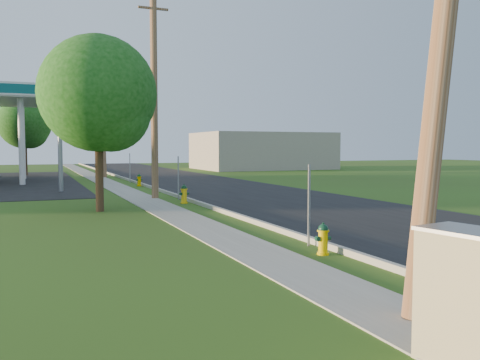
% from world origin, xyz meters
% --- Properties ---
extents(ground_plane, '(140.00, 140.00, 0.00)m').
position_xyz_m(ground_plane, '(0.00, 0.00, 0.00)').
color(ground_plane, '#324917').
rests_on(ground_plane, ground).
extents(road, '(8.00, 120.00, 0.02)m').
position_xyz_m(road, '(4.50, 10.00, 0.01)').
color(road, black).
rests_on(road, ground).
extents(curb, '(0.15, 120.00, 0.15)m').
position_xyz_m(curb, '(0.50, 10.00, 0.07)').
color(curb, '#A29F94').
rests_on(curb, ground).
extents(sidewalk, '(1.50, 120.00, 0.03)m').
position_xyz_m(sidewalk, '(-1.25, 10.00, 0.01)').
color(sidewalk, gray).
rests_on(sidewalk, ground).
extents(utility_pole_mid, '(1.40, 0.32, 9.80)m').
position_xyz_m(utility_pole_mid, '(-0.60, 17.00, 4.95)').
color(utility_pole_mid, brown).
rests_on(utility_pole_mid, ground).
extents(utility_pole_far, '(1.40, 0.32, 9.50)m').
position_xyz_m(utility_pole_far, '(-0.60, 35.00, 4.80)').
color(utility_pole_far, brown).
rests_on(utility_pole_far, ground).
extents(sign_post_near, '(0.05, 0.04, 2.00)m').
position_xyz_m(sign_post_near, '(0.25, 4.20, 1.00)').
color(sign_post_near, gray).
rests_on(sign_post_near, ground).
extents(sign_post_mid, '(0.05, 0.04, 2.00)m').
position_xyz_m(sign_post_mid, '(0.25, 16.00, 1.00)').
color(sign_post_mid, gray).
rests_on(sign_post_mid, ground).
extents(sign_post_far, '(0.05, 0.04, 2.00)m').
position_xyz_m(sign_post_far, '(0.25, 28.20, 1.00)').
color(sign_post_far, gray).
rests_on(sign_post_far, ground).
extents(price_pylon, '(0.34, 2.04, 6.85)m').
position_xyz_m(price_pylon, '(-4.50, 22.50, 5.43)').
color(price_pylon, gray).
rests_on(price_pylon, ground).
extents(distant_building, '(14.00, 10.00, 4.00)m').
position_xyz_m(distant_building, '(18.00, 45.00, 2.00)').
color(distant_building, gray).
rests_on(distant_building, ground).
extents(tree_verge, '(4.34, 4.34, 6.59)m').
position_xyz_m(tree_verge, '(-3.52, 13.00, 4.24)').
color(tree_verge, '#3C2B1B').
rests_on(tree_verge, ground).
extents(tree_lot, '(4.45, 4.45, 6.74)m').
position_xyz_m(tree_lot, '(-6.28, 40.60, 4.34)').
color(tree_lot, '#3C2B1B').
rests_on(tree_lot, ground).
extents(hydrant_near, '(0.37, 0.33, 0.73)m').
position_xyz_m(hydrant_near, '(0.03, 3.19, 0.36)').
color(hydrant_near, '#DDB400').
rests_on(hydrant_near, ground).
extents(hydrant_mid, '(0.43, 0.38, 0.83)m').
position_xyz_m(hydrant_mid, '(0.06, 14.43, 0.41)').
color(hydrant_mid, yellow).
rests_on(hydrant_mid, ground).
extents(hydrant_far, '(0.41, 0.36, 0.78)m').
position_xyz_m(hydrant_far, '(0.20, 24.81, 0.38)').
color(hydrant_far, '#DDAA00').
rests_on(hydrant_far, ground).
extents(utility_cabinet, '(0.82, 0.99, 1.53)m').
position_xyz_m(utility_cabinet, '(-1.63, -2.38, 0.77)').
color(utility_cabinet, tan).
rests_on(utility_cabinet, ground).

